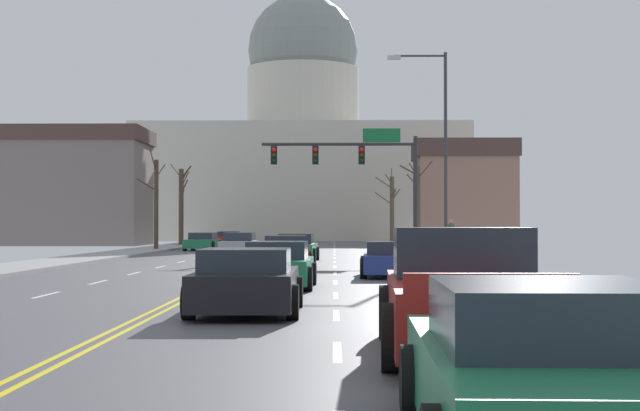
# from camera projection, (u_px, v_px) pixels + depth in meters

# --- Properties ---
(ground) EXTENTS (20.00, 180.00, 0.20)m
(ground) POSITION_uv_depth(u_px,v_px,m) (243.00, 269.00, 37.16)
(ground) COLOR #4F4F54
(signal_gantry) EXTENTS (7.91, 0.41, 6.43)m
(signal_gantry) POSITION_uv_depth(u_px,v_px,m) (359.00, 164.00, 49.27)
(signal_gantry) COLOR #28282D
(signal_gantry) RESTS_ON ground
(street_lamp_right) EXTENTS (2.53, 0.24, 8.88)m
(street_lamp_right) POSITION_uv_depth(u_px,v_px,m) (438.00, 138.00, 41.24)
(street_lamp_right) COLOR #333338
(street_lamp_right) RESTS_ON ground
(capitol_building) EXTENTS (35.11, 21.16, 29.77)m
(capitol_building) POSITION_uv_depth(u_px,v_px,m) (303.00, 157.00, 108.56)
(capitol_building) COLOR beige
(capitol_building) RESTS_ON ground
(sedan_near_00) EXTENTS (2.07, 4.58, 1.28)m
(sedan_near_00) POSITION_uv_depth(u_px,v_px,m) (297.00, 248.00, 44.84)
(sedan_near_00) COLOR #1E7247
(sedan_near_00) RESTS_ON ground
(sedan_near_01) EXTENTS (2.11, 4.29, 1.28)m
(sedan_near_01) POSITION_uv_depth(u_px,v_px,m) (286.00, 253.00, 37.58)
(sedan_near_01) COLOR #B71414
(sedan_near_01) RESTS_ON ground
(sedan_near_02) EXTENTS (2.10, 4.32, 1.15)m
(sedan_near_02) POSITION_uv_depth(u_px,v_px,m) (391.00, 260.00, 31.76)
(sedan_near_02) COLOR navy
(sedan_near_02) RESTS_ON ground
(sedan_near_03) EXTENTS (2.02, 4.32, 1.25)m
(sedan_near_03) POSITION_uv_depth(u_px,v_px,m) (278.00, 266.00, 26.11)
(sedan_near_03) COLOR #1E7247
(sedan_near_03) RESTS_ON ground
(sedan_near_04) EXTENTS (2.09, 4.36, 1.25)m
(sedan_near_04) POSITION_uv_depth(u_px,v_px,m) (247.00, 283.00, 18.64)
(sedan_near_04) COLOR black
(sedan_near_04) RESTS_ON ground
(pickup_truck_near_05) EXTENTS (2.43, 5.58, 1.66)m
(pickup_truck_near_05) POSITION_uv_depth(u_px,v_px,m) (465.00, 297.00, 12.99)
(pickup_truck_near_05) COLOR maroon
(pickup_truck_near_05) RESTS_ON ground
(sedan_near_06) EXTENTS (2.13, 4.68, 1.28)m
(sedan_near_06) POSITION_uv_depth(u_px,v_px,m) (549.00, 375.00, 7.15)
(sedan_near_06) COLOR #1E7247
(sedan_near_06) RESTS_ON ground
(sedan_oncoming_00) EXTENTS (2.10, 4.66, 1.24)m
(sedan_oncoming_00) POSITION_uv_depth(u_px,v_px,m) (239.00, 244.00, 55.23)
(sedan_oncoming_00) COLOR #9EA3A8
(sedan_oncoming_00) RESTS_ON ground
(sedan_oncoming_01) EXTENTS (2.13, 4.74, 1.17)m
(sedan_oncoming_01) POSITION_uv_depth(u_px,v_px,m) (203.00, 242.00, 64.12)
(sedan_oncoming_01) COLOR #1E7247
(sedan_oncoming_01) RESTS_ON ground
(sedan_oncoming_02) EXTENTS (2.09, 4.34, 1.15)m
(sedan_oncoming_02) POSITION_uv_depth(u_px,v_px,m) (229.00, 239.00, 77.98)
(sedan_oncoming_02) COLOR #B71414
(sedan_oncoming_02) RESTS_ON ground
(flank_building_00) EXTENTS (11.44, 8.54, 9.60)m
(flank_building_00) POSITION_uv_depth(u_px,v_px,m) (78.00, 186.00, 80.16)
(flank_building_00) COLOR slate
(flank_building_00) RESTS_ON ground
(flank_building_01) EXTENTS (8.79, 8.20, 9.11)m
(flank_building_01) POSITION_uv_depth(u_px,v_px,m) (464.00, 192.00, 86.79)
(flank_building_01) COLOR #8C6656
(flank_building_01) RESTS_ON ground
(bare_tree_00) EXTENTS (1.93, 2.60, 5.50)m
(bare_tree_00) POSITION_uv_depth(u_px,v_px,m) (418.00, 204.00, 61.17)
(bare_tree_00) COLOR #4C3D2D
(bare_tree_00) RESTS_ON ground
(bare_tree_01) EXTENTS (1.75, 1.66, 6.31)m
(bare_tree_01) POSITION_uv_depth(u_px,v_px,m) (181.00, 205.00, 75.59)
(bare_tree_01) COLOR #423328
(bare_tree_01) RESTS_ON ground
(bare_tree_02) EXTENTS (2.16, 2.05, 6.30)m
(bare_tree_02) POSITION_uv_depth(u_px,v_px,m) (392.00, 208.00, 82.39)
(bare_tree_02) COLOR brown
(bare_tree_02) RESTS_ON ground
(bare_tree_03) EXTENTS (1.93, 1.81, 6.44)m
(bare_tree_03) POSITION_uv_depth(u_px,v_px,m) (156.00, 202.00, 62.49)
(bare_tree_03) COLOR #423328
(bare_tree_03) RESTS_ON ground
(pedestrian_00) EXTENTS (0.35, 0.34, 1.80)m
(pedestrian_00) POSITION_uv_depth(u_px,v_px,m) (451.00, 236.00, 46.58)
(pedestrian_00) COLOR #33333D
(pedestrian_00) RESTS_ON ground
(bicycle_parked) EXTENTS (0.12, 1.77, 0.85)m
(bicycle_parked) POSITION_uv_depth(u_px,v_px,m) (476.00, 262.00, 31.60)
(bicycle_parked) COLOR black
(bicycle_parked) RESTS_ON ground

